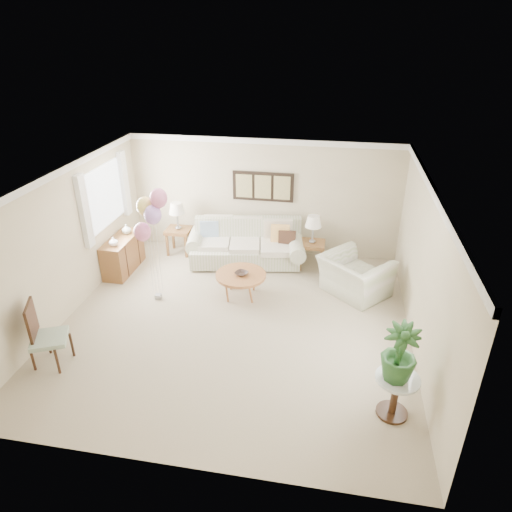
# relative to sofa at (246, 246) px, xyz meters

# --- Properties ---
(ground_plane) EXTENTS (6.00, 6.00, 0.00)m
(ground_plane) POSITION_rel_sofa_xyz_m (0.26, -2.34, -0.37)
(ground_plane) COLOR tan
(room_shell) EXTENTS (6.04, 6.04, 2.60)m
(room_shell) POSITION_rel_sofa_xyz_m (0.15, -2.24, 1.25)
(room_shell) COLOR beige
(room_shell) RESTS_ON ground
(wall_art_triptych) EXTENTS (1.35, 0.06, 0.65)m
(wall_art_triptych) POSITION_rel_sofa_xyz_m (0.26, 0.63, 1.18)
(wall_art_triptych) COLOR black
(wall_art_triptych) RESTS_ON ground
(sofa) EXTENTS (2.72, 1.33, 0.95)m
(sofa) POSITION_rel_sofa_xyz_m (0.00, 0.00, 0.00)
(sofa) COLOR beige
(sofa) RESTS_ON ground
(end_table_left) EXTENTS (0.55, 0.50, 0.60)m
(end_table_left) POSITION_rel_sofa_xyz_m (-1.60, 0.17, 0.13)
(end_table_left) COLOR olive
(end_table_left) RESTS_ON ground
(end_table_right) EXTENTS (0.54, 0.49, 0.59)m
(end_table_right) POSITION_rel_sofa_xyz_m (1.43, 0.00, 0.12)
(end_table_right) COLOR olive
(end_table_right) RESTS_ON ground
(lamp_left) EXTENTS (0.35, 0.35, 0.62)m
(lamp_left) POSITION_rel_sofa_xyz_m (-1.60, 0.17, 0.70)
(lamp_left) COLOR gray
(lamp_left) RESTS_ON end_table_left
(lamp_right) EXTENTS (0.34, 0.34, 0.60)m
(lamp_right) POSITION_rel_sofa_xyz_m (1.43, 0.00, 0.68)
(lamp_right) COLOR gray
(lamp_right) RESTS_ON end_table_right
(coffee_table) EXTENTS (0.97, 0.97, 0.49)m
(coffee_table) POSITION_rel_sofa_xyz_m (0.19, -1.44, 0.08)
(coffee_table) COLOR #AB733A
(coffee_table) RESTS_ON ground
(decor_bowl) EXTENTS (0.31, 0.31, 0.06)m
(decor_bowl) POSITION_rel_sofa_xyz_m (0.20, -1.47, 0.14)
(decor_bowl) COLOR #322420
(decor_bowl) RESTS_ON coffee_table
(armchair) EXTENTS (1.58, 1.57, 0.77)m
(armchair) POSITION_rel_sofa_xyz_m (2.32, -0.95, 0.01)
(armchair) COLOR beige
(armchair) RESTS_ON ground
(side_table) EXTENTS (0.58, 0.58, 0.63)m
(side_table) POSITION_rel_sofa_xyz_m (2.81, -4.03, 0.10)
(side_table) COLOR silver
(side_table) RESTS_ON ground
(potted_plant) EXTENTS (0.52, 0.52, 0.81)m
(potted_plant) POSITION_rel_sofa_xyz_m (2.77, -4.04, 0.66)
(potted_plant) COLOR #225325
(potted_plant) RESTS_ON side_table
(accent_chair) EXTENTS (0.68, 0.68, 1.05)m
(accent_chair) POSITION_rel_sofa_xyz_m (-2.35, -3.88, 0.17)
(accent_chair) COLOR #8EA28A
(accent_chair) RESTS_ON ground
(credenza) EXTENTS (0.46, 1.20, 0.74)m
(credenza) POSITION_rel_sofa_xyz_m (-2.50, -0.84, -0.00)
(credenza) COLOR olive
(credenza) RESTS_ON ground
(vase_white) EXTENTS (0.21, 0.21, 0.19)m
(vase_white) POSITION_rel_sofa_xyz_m (-2.48, -1.19, 0.46)
(vase_white) COLOR white
(vase_white) RESTS_ON credenza
(vase_sage) EXTENTS (0.24, 0.24, 0.21)m
(vase_sage) POSITION_rel_sofa_xyz_m (-2.48, -0.57, 0.47)
(vase_sage) COLOR #ADB4A6
(vase_sage) RESTS_ON credenza
(balloon_cluster) EXTENTS (0.64, 0.45, 2.21)m
(balloon_cluster) POSITION_rel_sofa_xyz_m (-1.37, -1.78, 1.36)
(balloon_cluster) COLOR gray
(balloon_cluster) RESTS_ON ground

